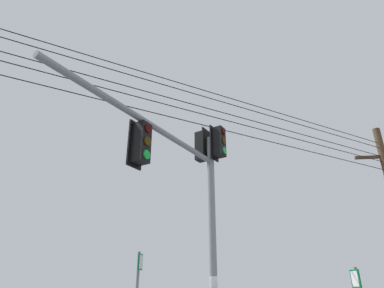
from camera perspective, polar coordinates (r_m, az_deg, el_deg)
signal_mast_assembly at (r=8.51m, az=0.28°, el=-6.41°), size 5.47×2.82×6.65m
overhead_wire_span at (r=9.93m, az=-1.35°, el=7.44°), size 11.68×15.36×1.48m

